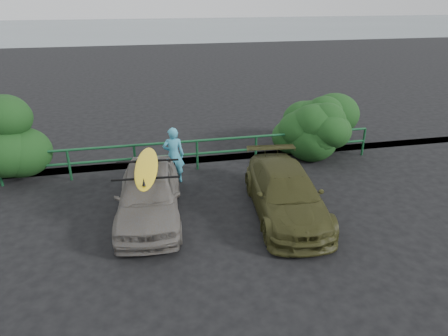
{
  "coord_description": "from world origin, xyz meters",
  "views": [
    {
      "loc": [
        -0.68,
        -7.06,
        5.41
      ],
      "look_at": [
        1.4,
        2.67,
        1.01
      ],
      "focal_mm": 32.0,
      "sensor_mm": 36.0,
      "label": 1
    }
  ],
  "objects_px": {
    "sedan": "(149,194)",
    "surfboard": "(146,167)",
    "guardrail": "(167,157)",
    "olive_vehicle": "(286,193)",
    "man": "(174,155)"
  },
  "relations": [
    {
      "from": "sedan",
      "to": "guardrail",
      "type": "bearing_deg",
      "value": 81.22
    },
    {
      "from": "sedan",
      "to": "surfboard",
      "type": "bearing_deg",
      "value": -175.38
    },
    {
      "from": "guardrail",
      "to": "surfboard",
      "type": "bearing_deg",
      "value": -103.4
    },
    {
      "from": "man",
      "to": "surfboard",
      "type": "bearing_deg",
      "value": 73.15
    },
    {
      "from": "sedan",
      "to": "man",
      "type": "height_order",
      "value": "man"
    },
    {
      "from": "guardrail",
      "to": "sedan",
      "type": "relative_size",
      "value": 3.55
    },
    {
      "from": "olive_vehicle",
      "to": "man",
      "type": "distance_m",
      "value": 3.72
    },
    {
      "from": "guardrail",
      "to": "surfboard",
      "type": "relative_size",
      "value": 5.16
    },
    {
      "from": "olive_vehicle",
      "to": "surfboard",
      "type": "bearing_deg",
      "value": 177.08
    },
    {
      "from": "guardrail",
      "to": "sedan",
      "type": "height_order",
      "value": "sedan"
    },
    {
      "from": "guardrail",
      "to": "man",
      "type": "relative_size",
      "value": 7.98
    },
    {
      "from": "olive_vehicle",
      "to": "guardrail",
      "type": "bearing_deg",
      "value": 136.18
    },
    {
      "from": "guardrail",
      "to": "surfboard",
      "type": "distance_m",
      "value": 3.03
    },
    {
      "from": "guardrail",
      "to": "sedan",
      "type": "distance_m",
      "value": 2.89
    },
    {
      "from": "sedan",
      "to": "olive_vehicle",
      "type": "bearing_deg",
      "value": -4.45
    }
  ]
}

